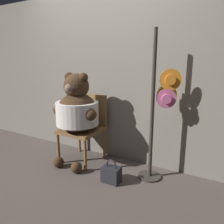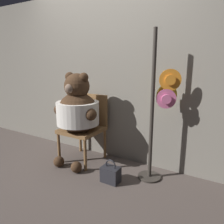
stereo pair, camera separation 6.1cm
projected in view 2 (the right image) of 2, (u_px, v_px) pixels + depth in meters
name	position (u px, v px, depth m)	size (l,w,h in m)	color
ground_plane	(75.00, 173.00, 2.78)	(14.00, 14.00, 0.00)	#4C423D
wall_back	(106.00, 77.00, 3.13)	(8.00, 0.10, 2.34)	slate
chair	(86.00, 124.00, 3.11)	(0.52, 0.53, 0.93)	brown
teddy_bear	(77.00, 110.00, 2.91)	(0.68, 0.60, 1.25)	#3D2819
hat_display_rack	(159.00, 112.00, 2.50)	(0.42, 0.39, 1.74)	#332D28
handbag_on_ground	(111.00, 174.00, 2.56)	(0.22, 0.14, 0.28)	#232328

